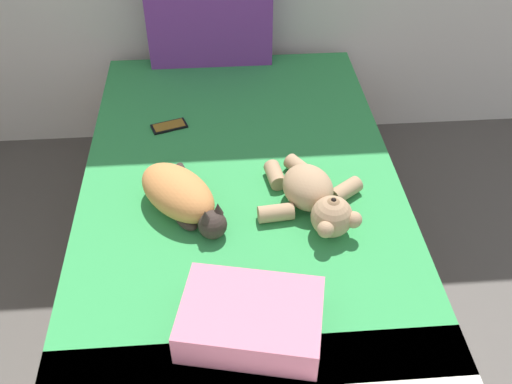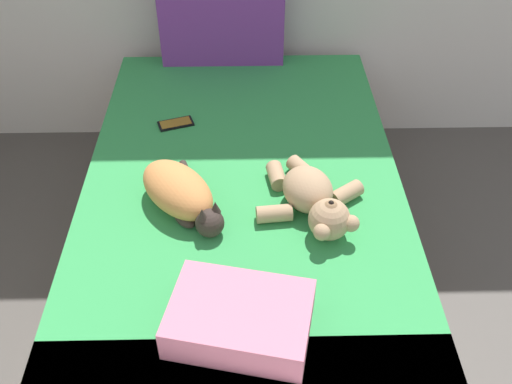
{
  "view_description": "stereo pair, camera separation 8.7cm",
  "coord_description": "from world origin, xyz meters",
  "px_view_note": "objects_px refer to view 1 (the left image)",
  "views": [
    {
      "loc": [
        1.77,
        1.5,
        1.94
      ],
      "look_at": [
        1.89,
        3.08,
        0.57
      ],
      "focal_mm": 40.49,
      "sensor_mm": 36.0,
      "label": 1
    },
    {
      "loc": [
        1.86,
        1.5,
        1.94
      ],
      "look_at": [
        1.89,
        3.08,
        0.57
      ],
      "focal_mm": 40.49,
      "sensor_mm": 36.0,
      "label": 2
    }
  ],
  "objects_px": {
    "teddy_bear": "(314,197)",
    "cell_phone": "(169,126)",
    "bed": "(242,232)",
    "patterned_cushion": "(209,10)",
    "cat": "(181,196)",
    "throw_pillow": "(251,319)"
  },
  "relations": [
    {
      "from": "cat",
      "to": "cell_phone",
      "type": "xyz_separation_m",
      "value": [
        -0.07,
        0.53,
        -0.07
      ]
    },
    {
      "from": "cell_phone",
      "to": "patterned_cushion",
      "type": "bearing_deg",
      "value": 71.18
    },
    {
      "from": "teddy_bear",
      "to": "throw_pillow",
      "type": "relative_size",
      "value": 1.2
    },
    {
      "from": "teddy_bear",
      "to": "throw_pillow",
      "type": "xyz_separation_m",
      "value": [
        -0.26,
        -0.5,
        -0.01
      ]
    },
    {
      "from": "cat",
      "to": "bed",
      "type": "bearing_deg",
      "value": 33.24
    },
    {
      "from": "cat",
      "to": "teddy_bear",
      "type": "height_order",
      "value": "teddy_bear"
    },
    {
      "from": "bed",
      "to": "throw_pillow",
      "type": "relative_size",
      "value": 5.19
    },
    {
      "from": "bed",
      "to": "throw_pillow",
      "type": "bearing_deg",
      "value": -90.81
    },
    {
      "from": "teddy_bear",
      "to": "cell_phone",
      "type": "height_order",
      "value": "teddy_bear"
    },
    {
      "from": "throw_pillow",
      "to": "cell_phone",
      "type": "bearing_deg",
      "value": 104.61
    },
    {
      "from": "bed",
      "to": "cell_phone",
      "type": "bearing_deg",
      "value": 126.5
    },
    {
      "from": "cell_phone",
      "to": "throw_pillow",
      "type": "xyz_separation_m",
      "value": [
        0.28,
        -1.06,
        0.05
      ]
    },
    {
      "from": "cat",
      "to": "cell_phone",
      "type": "bearing_deg",
      "value": 97.32
    },
    {
      "from": "patterned_cushion",
      "to": "cell_phone",
      "type": "distance_m",
      "value": 0.65
    },
    {
      "from": "bed",
      "to": "cell_phone",
      "type": "distance_m",
      "value": 0.56
    },
    {
      "from": "teddy_bear",
      "to": "throw_pillow",
      "type": "height_order",
      "value": "teddy_bear"
    },
    {
      "from": "teddy_bear",
      "to": "throw_pillow",
      "type": "bearing_deg",
      "value": -117.44
    },
    {
      "from": "teddy_bear",
      "to": "bed",
      "type": "bearing_deg",
      "value": 144.18
    },
    {
      "from": "throw_pillow",
      "to": "teddy_bear",
      "type": "bearing_deg",
      "value": 62.56
    },
    {
      "from": "bed",
      "to": "cell_phone",
      "type": "relative_size",
      "value": 12.72
    },
    {
      "from": "bed",
      "to": "cat",
      "type": "bearing_deg",
      "value": -146.76
    },
    {
      "from": "patterned_cushion",
      "to": "cat",
      "type": "xyz_separation_m",
      "value": [
        -0.12,
        -1.1,
        -0.2
      ]
    }
  ]
}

